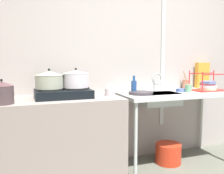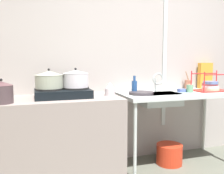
% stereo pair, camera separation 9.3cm
% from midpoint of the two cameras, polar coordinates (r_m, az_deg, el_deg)
% --- Properties ---
extents(wall_back, '(4.46, 0.10, 2.55)m').
position_cam_midpoint_polar(wall_back, '(3.21, 6.30, 7.12)').
color(wall_back, '#AAA39D').
rests_on(wall_back, ground).
extents(wall_metal_strip, '(0.05, 0.01, 2.04)m').
position_cam_midpoint_polar(wall_metal_strip, '(3.27, 10.64, 9.27)').
color(wall_metal_strip, silver).
extents(counter_concrete, '(1.26, 0.63, 0.85)m').
position_cam_midpoint_polar(counter_concrete, '(2.66, -13.07, -11.52)').
color(counter_concrete, gray).
rests_on(counter_concrete, ground).
extents(counter_sink, '(1.33, 0.63, 0.85)m').
position_cam_midpoint_polar(counter_sink, '(3.03, 13.07, -2.35)').
color(counter_sink, silver).
rests_on(counter_sink, ground).
extents(stove, '(0.55, 0.36, 0.10)m').
position_cam_midpoint_polar(stove, '(2.56, -11.99, -1.33)').
color(stove, black).
rests_on(stove, counter_concrete).
extents(pot_on_left_burner, '(0.27, 0.27, 0.19)m').
position_cam_midpoint_polar(pot_on_left_burner, '(2.53, -15.00, 1.63)').
color(pot_on_left_burner, '#9AA28C').
rests_on(pot_on_left_burner, stove).
extents(pot_on_right_burner, '(0.26, 0.26, 0.20)m').
position_cam_midpoint_polar(pot_on_right_burner, '(2.57, -9.16, 1.86)').
color(pot_on_right_burner, silver).
rests_on(pot_on_right_burner, stove).
extents(pot_beside_stove, '(0.20, 0.20, 0.22)m').
position_cam_midpoint_polar(pot_beside_stove, '(2.36, -24.62, -1.21)').
color(pot_beside_stove, '#48393C').
rests_on(pot_beside_stove, counter_concrete).
extents(percolator, '(0.11, 0.11, 0.14)m').
position_cam_midpoint_polar(percolator, '(2.66, -1.46, -0.45)').
color(percolator, beige).
rests_on(percolator, counter_concrete).
extents(sink_basin, '(0.45, 0.29, 0.13)m').
position_cam_midpoint_polar(sink_basin, '(2.90, 9.70, -2.67)').
color(sink_basin, silver).
rests_on(sink_basin, counter_sink).
extents(faucet, '(0.14, 0.08, 0.22)m').
position_cam_midpoint_polar(faucet, '(3.00, 9.13, 1.64)').
color(faucet, silver).
rests_on(faucet, counter_sink).
extents(frying_pan, '(0.27, 0.27, 0.03)m').
position_cam_midpoint_polar(frying_pan, '(2.77, 5.56, -1.34)').
color(frying_pan, '#353035').
rests_on(frying_pan, counter_sink).
extents(dish_rack, '(0.39, 0.26, 0.24)m').
position_cam_midpoint_polar(dish_rack, '(3.26, 20.08, 0.16)').
color(dish_rack, red).
rests_on(dish_rack, counter_sink).
extents(cup_by_rack, '(0.08, 0.08, 0.09)m').
position_cam_midpoint_polar(cup_by_rack, '(3.05, 16.01, -0.29)').
color(cup_by_rack, '#61956F').
rests_on(cup_by_rack, counter_sink).
extents(small_bowl_on_drainboard, '(0.11, 0.11, 0.04)m').
position_cam_midpoint_polar(small_bowl_on_drainboard, '(3.06, 14.32, -0.69)').
color(small_bowl_on_drainboard, '#4D64AD').
rests_on(small_bowl_on_drainboard, counter_sink).
extents(bottle_by_sink, '(0.06, 0.06, 0.20)m').
position_cam_midpoint_polar(bottle_by_sink, '(2.82, 4.03, 0.13)').
color(bottle_by_sink, navy).
rests_on(bottle_by_sink, counter_sink).
extents(cereal_box, '(0.20, 0.08, 0.33)m').
position_cam_midpoint_polar(cereal_box, '(3.57, 18.98, 2.53)').
color(cereal_box, gold).
rests_on(cereal_box, counter_sink).
extents(utensil_jar, '(0.09, 0.08, 0.23)m').
position_cam_midpoint_polar(utensil_jar, '(3.41, 15.48, 0.67)').
color(utensil_jar, '#9E644B').
rests_on(utensil_jar, counter_sink).
extents(bucket_on_floor, '(0.30, 0.30, 0.23)m').
position_cam_midpoint_polar(bucket_on_floor, '(3.16, 11.72, -14.46)').
color(bucket_on_floor, red).
rests_on(bucket_on_floor, ground).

